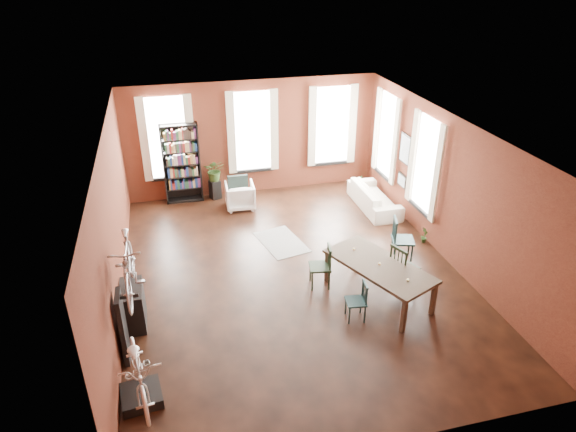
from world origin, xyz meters
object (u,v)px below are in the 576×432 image
object	(u,v)px
white_armchair	(240,195)
cream_sofa	(375,194)
bike_trainer	(142,396)
console_table	(133,306)
plant_stand	(215,189)
bicycle_floor	(135,350)
dining_chair_a	(356,301)
dining_chair_b	(320,266)
dining_chair_c	(404,267)
dining_chair_d	(403,240)
bookshelf	(182,164)
dining_table	(378,281)

from	to	relation	value
white_armchair	cream_sofa	distance (m)	3.63
bike_trainer	console_table	size ratio (longest dim) A/B	0.75
plant_stand	bicycle_floor	bearing A→B (deg)	-105.54
dining_chair_a	cream_sofa	xyz separation A→B (m)	(2.20, 4.36, 0.01)
dining_chair_b	plant_stand	distance (m)	5.06
dining_chair_b	dining_chair_c	distance (m)	1.70
dining_chair_d	bike_trainer	world-z (taller)	dining_chair_d
cream_sofa	plant_stand	distance (m)	4.43
dining_chair_b	dining_chair_d	world-z (taller)	dining_chair_d
bookshelf	plant_stand	bearing A→B (deg)	-3.70
console_table	bicycle_floor	xyz separation A→B (m)	(0.15, -1.97, 0.63)
console_table	bike_trainer	bearing A→B (deg)	-86.66
bookshelf	dining_chair_a	bearing A→B (deg)	-65.61
dining_table	cream_sofa	xyz separation A→B (m)	(1.52, 3.81, 0.03)
bookshelf	console_table	xyz separation A→B (m)	(-1.28, -5.20, -0.70)
dining_chair_b	white_armchair	xyz separation A→B (m)	(-1.00, 4.04, -0.08)
dining_chair_a	dining_chair_c	world-z (taller)	dining_chair_c
dining_chair_c	console_table	bearing A→B (deg)	66.30
dining_table	console_table	bearing A→B (deg)	152.23
console_table	dining_table	bearing A→B (deg)	-3.83
dining_chair_b	bookshelf	xyz separation A→B (m)	(-2.42, 4.86, 0.64)
dining_table	plant_stand	size ratio (longest dim) A/B	4.15
bookshelf	dining_chair_d	bearing A→B (deg)	-43.99
white_armchair	bike_trainer	distance (m)	6.84
white_armchair	console_table	size ratio (longest dim) A/B	0.97
cream_sofa	console_table	size ratio (longest dim) A/B	2.60
dining_chair_c	console_table	world-z (taller)	dining_chair_c
white_armchair	cream_sofa	size ratio (longest dim) A/B	0.37
white_armchair	plant_stand	world-z (taller)	white_armchair
white_armchair	console_table	xyz separation A→B (m)	(-2.70, -4.38, 0.01)
dining_table	bookshelf	xyz separation A→B (m)	(-3.43, 5.51, 0.72)
dining_chair_c	bike_trainer	world-z (taller)	dining_chair_c
dining_chair_c	bicycle_floor	bearing A→B (deg)	87.34
white_armchair	plant_stand	xyz separation A→B (m)	(-0.58, 0.77, -0.12)
dining_chair_d	cream_sofa	world-z (taller)	dining_chair_d
white_armchair	console_table	world-z (taller)	console_table
bookshelf	bicycle_floor	size ratio (longest dim) A/B	1.29
dining_chair_c	bookshelf	size ratio (longest dim) A/B	0.47
dining_table	white_armchair	xyz separation A→B (m)	(-2.00, 4.69, 0.01)
dining_chair_c	cream_sofa	bearing A→B (deg)	-35.60
dining_table	plant_stand	distance (m)	6.04
dining_chair_d	cream_sofa	size ratio (longest dim) A/B	0.49
cream_sofa	bicycle_floor	world-z (taller)	bicycle_floor
dining_table	dining_chair_d	distance (m)	1.59
bookshelf	bike_trainer	size ratio (longest dim) A/B	3.65
dining_table	bookshelf	world-z (taller)	bookshelf
dining_chair_c	bike_trainer	xyz separation A→B (m)	(-5.19, -1.75, -0.43)
dining_table	white_armchair	distance (m)	5.10
dining_chair_b	dining_chair_d	size ratio (longest dim) A/B	0.91
bicycle_floor	dining_chair_b	bearing A→B (deg)	24.58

